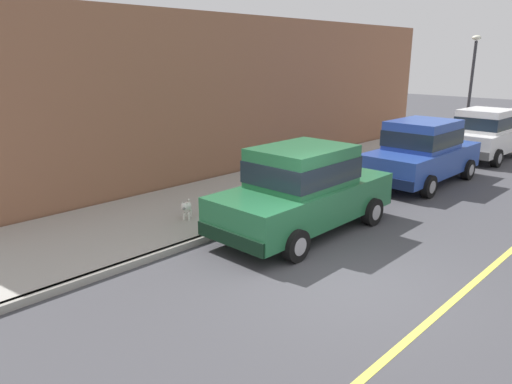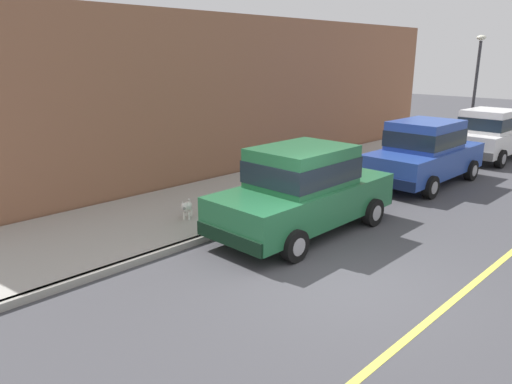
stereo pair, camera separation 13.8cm
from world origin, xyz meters
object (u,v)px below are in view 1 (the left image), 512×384
object	(u,v)px
car_white_hatchback	(485,133)
dog_white	(187,207)
street_lamp	(472,77)
car_green_sedan	(304,189)
car_blue_sedan	(422,151)

from	to	relation	value
car_white_hatchback	dog_white	size ratio (longest dim) A/B	6.46
car_white_hatchback	street_lamp	distance (m)	3.11
car_green_sedan	car_blue_sedan	world-z (taller)	same
car_green_sedan	dog_white	bearing A→B (deg)	-144.70
dog_white	street_lamp	size ratio (longest dim) A/B	0.13
car_green_sedan	street_lamp	distance (m)	12.95
dog_white	street_lamp	bearing A→B (deg)	87.05
car_blue_sedan	street_lamp	size ratio (longest dim) A/B	1.04
car_white_hatchback	car_green_sedan	bearing A→B (deg)	-90.16
car_green_sedan	street_lamp	xyz separation A→B (m)	(-1.44, 12.72, 1.92)
car_green_sedan	street_lamp	world-z (taller)	street_lamp
car_green_sedan	street_lamp	size ratio (longest dim) A/B	1.05
car_blue_sedan	car_green_sedan	bearing A→B (deg)	-89.32
car_white_hatchback	dog_white	xyz separation A→B (m)	(-2.20, -12.30, -0.55)
car_white_hatchback	dog_white	distance (m)	12.51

